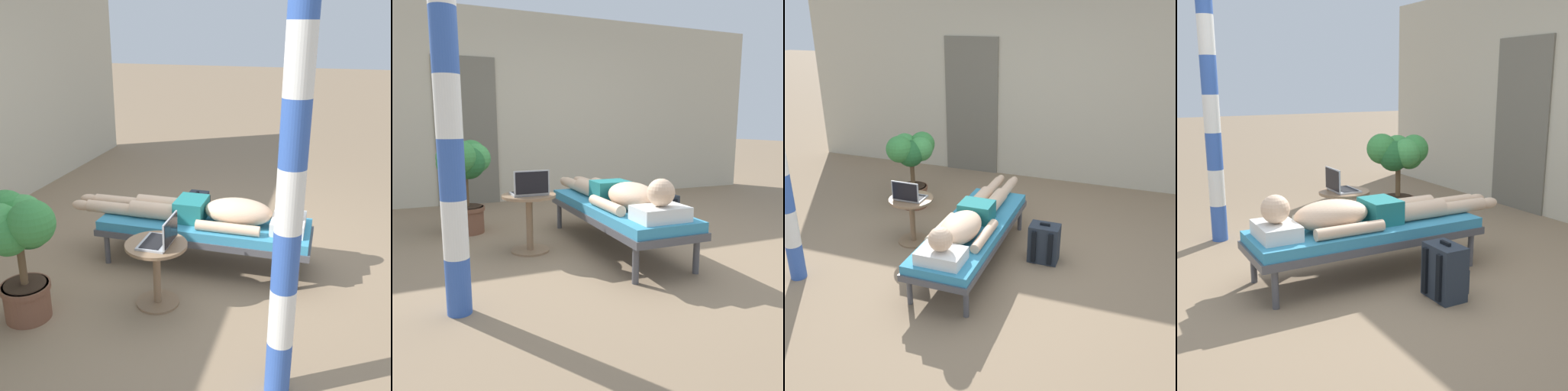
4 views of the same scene
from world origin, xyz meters
TOP-DOWN VIEW (x-y plane):
  - ground_plane at (0.00, 0.00)m, footprint 40.00×40.00m
  - house_door_panel at (-1.15, 2.74)m, footprint 0.84×0.03m
  - lounge_chair at (-0.14, 0.10)m, footprint 0.63×1.91m
  - person_reclining at (-0.14, 0.03)m, footprint 0.53×2.17m
  - side_table at (-0.91, 0.28)m, footprint 0.48×0.48m
  - laptop at (-0.91, 0.23)m, footprint 0.31×0.24m
  - backpack at (0.54, 0.37)m, footprint 0.30×0.26m
  - potted_plant at (-1.37, 1.16)m, footprint 0.55×0.64m
  - porch_post at (-1.62, -0.75)m, footprint 0.15×0.15m

SIDE VIEW (x-z plane):
  - ground_plane at x=0.00m, z-range 0.00..0.00m
  - backpack at x=0.54m, z-range -0.02..0.41m
  - lounge_chair at x=-0.14m, z-range 0.14..0.56m
  - side_table at x=-0.91m, z-range 0.09..0.62m
  - person_reclining at x=-0.14m, z-range 0.36..0.68m
  - laptop at x=-0.91m, z-range 0.47..0.69m
  - potted_plant at x=-1.37m, z-range 0.19..1.18m
  - house_door_panel at x=-1.15m, z-range 0.00..2.04m
  - porch_post at x=-1.62m, z-range 0.00..2.47m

